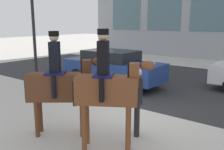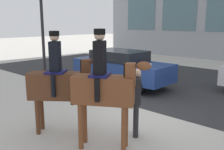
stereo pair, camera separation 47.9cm
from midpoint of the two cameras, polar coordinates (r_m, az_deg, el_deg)
ground_plane at (r=7.76m, az=7.70°, el=-8.95°), size 80.00×80.00×0.00m
road_surface at (r=11.82m, az=20.92°, el=-2.30°), size 25.13×8.50×0.01m
mounted_horse_lead at (r=6.20m, az=-9.42°, el=-1.77°), size 1.69×1.44×2.56m
mounted_horse_companion at (r=5.32m, az=0.85°, el=-2.81°), size 1.59×1.14×2.63m
pedestrian_bystander at (r=6.04m, az=7.72°, el=-5.11°), size 0.69×0.80×1.69m
street_car_near_lane at (r=11.07m, az=3.30°, el=1.87°), size 4.57×1.81×1.55m
traffic_light at (r=9.86m, az=-14.44°, el=12.23°), size 0.24×0.29×4.30m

